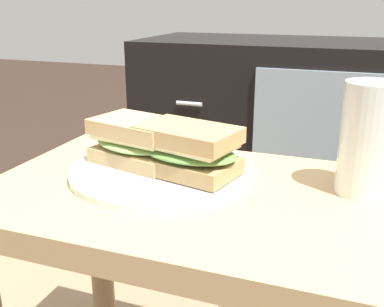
# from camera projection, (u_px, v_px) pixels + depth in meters

# --- Properties ---
(side_table) EXTENTS (0.56, 0.36, 0.46)m
(side_table) POSITION_uv_depth(u_px,v_px,m) (192.00, 248.00, 0.64)
(side_table) COLOR tan
(side_table) RESTS_ON ground
(tv_cabinet) EXTENTS (0.96, 0.46, 0.58)m
(tv_cabinet) POSITION_uv_depth(u_px,v_px,m) (288.00, 130.00, 1.51)
(tv_cabinet) COLOR black
(tv_cabinet) RESTS_ON ground
(area_rug) EXTENTS (0.90, 0.79, 0.01)m
(area_rug) POSITION_uv_depth(u_px,v_px,m) (109.00, 253.00, 1.32)
(area_rug) COLOR brown
(area_rug) RESTS_ON ground
(plate) EXTENTS (0.27, 0.27, 0.01)m
(plate) POSITION_uv_depth(u_px,v_px,m) (162.00, 171.00, 0.66)
(plate) COLOR silver
(plate) RESTS_ON side_table
(sandwich_front) EXTENTS (0.16, 0.12, 0.07)m
(sandwich_front) POSITION_uv_depth(u_px,v_px,m) (137.00, 141.00, 0.67)
(sandwich_front) COLOR tan
(sandwich_front) RESTS_ON plate
(sandwich_back) EXTENTS (0.16, 0.12, 0.07)m
(sandwich_back) POSITION_uv_depth(u_px,v_px,m) (188.00, 150.00, 0.63)
(sandwich_back) COLOR tan
(sandwich_back) RESTS_ON plate
(beer_glass) EXTENTS (0.07, 0.07, 0.15)m
(beer_glass) POSITION_uv_depth(u_px,v_px,m) (369.00, 140.00, 0.58)
(beer_glass) COLOR silver
(beer_glass) RESTS_ON side_table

